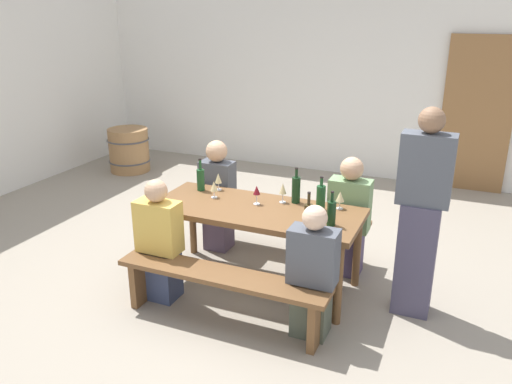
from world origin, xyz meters
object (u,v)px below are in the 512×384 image
wine_bottle_0 (331,213)px  seated_guest_far_1 (349,219)px  wine_glass_3 (214,187)px  wine_glass_4 (218,179)px  wine_glass_2 (283,189)px  seated_guest_near_0 (160,244)px  wine_bottle_2 (296,189)px  wine_bottle_3 (321,197)px  bench_near (222,284)px  wine_barrel (129,150)px  wine_bottle_4 (308,215)px  tasting_table (256,217)px  standing_host (420,218)px  wine_glass_1 (257,191)px  wine_bottle_1 (201,179)px  bench_far (283,222)px  wine_glass_0 (340,197)px  seated_guest_near_1 (312,276)px  seated_guest_far_0 (218,197)px  wooden_door (477,115)px

wine_bottle_0 → seated_guest_far_1: bearing=89.8°
wine_glass_3 → wine_glass_4: size_ratio=0.93×
wine_glass_2 → seated_guest_near_0: size_ratio=0.17×
wine_bottle_2 → wine_bottle_3: 0.27m
bench_near → wine_barrel: wine_barrel is taller
seated_guest_far_1 → wine_glass_2: bearing=-59.5°
seated_guest_far_1 → wine_bottle_4: bearing=-11.2°
tasting_table → bench_near: bearing=-90.0°
seated_guest_far_1 → wine_barrel: bearing=-116.0°
wine_barrel → standing_host: bearing=-27.1°
wine_bottle_3 → wine_glass_1: wine_bottle_3 is taller
wine_bottle_1 → bench_far: bearing=34.8°
bench_near → wine_bottle_3: bearing=58.5°
wine_glass_0 → wine_barrel: bearing=150.7°
seated_guest_near_0 → wine_glass_4: bearing=-9.6°
wine_bottle_4 → seated_guest_near_1: bearing=-64.8°
wine_bottle_2 → wine_glass_1: size_ratio=1.87×
tasting_table → wine_bottle_4: size_ratio=6.05×
bench_far → wine_glass_2: 0.73m
wine_glass_1 → wine_bottle_0: bearing=-14.8°
wine_glass_3 → wine_barrel: (-2.74, 2.36, -0.52)m
wine_barrel → wine_bottle_4: bearing=-35.6°
wine_glass_0 → seated_guest_far_0: bearing=168.7°
wine_glass_4 → wine_bottle_0: bearing=-18.1°
tasting_table → seated_guest_near_1: size_ratio=1.73×
wine_glass_1 → wine_glass_4: (-0.49, 0.21, -0.01)m
seated_guest_near_1 → seated_guest_far_1: (0.01, 1.08, 0.05)m
wine_bottle_3 → seated_guest_far_1: seated_guest_far_1 is taller
wine_barrel → wine_glass_3: bearing=-40.7°
wine_bottle_3 → wine_bottle_4: bearing=-87.1°
wine_glass_4 → seated_guest_near_0: 0.92m
tasting_table → wine_bottle_2: wine_bottle_2 is taller
wooden_door → wine_bottle_1: size_ratio=6.63×
wooden_door → wine_barrel: (-4.89, -1.16, -0.72)m
tasting_table → wine_bottle_0: bearing=-8.6°
bench_near → seated_guest_far_0: 1.42m
wine_glass_2 → seated_guest_near_0: seated_guest_near_0 is taller
wine_glass_3 → standing_host: 1.84m
wooden_door → wine_glass_2: bearing=-114.2°
tasting_table → wine_glass_4: (-0.52, 0.29, 0.20)m
wine_bottle_0 → wine_glass_3: 1.19m
wine_bottle_2 → wooden_door: bearing=67.1°
wine_glass_0 → wine_barrel: 4.49m
wine_bottle_0 → standing_host: size_ratio=0.17×
seated_guest_far_1 → seated_guest_near_0: bearing=-51.7°
seated_guest_far_1 → standing_host: 0.85m
tasting_table → bench_far: size_ratio=1.06×
seated_guest_far_1 → wine_bottle_2: bearing=-57.6°
wooden_door → wine_bottle_4: size_ratio=6.83×
wine_bottle_2 → wine_bottle_4: 0.58m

